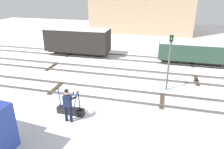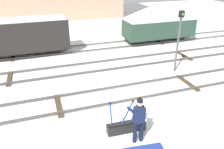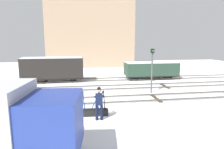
{
  "view_description": "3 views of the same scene",
  "coord_description": "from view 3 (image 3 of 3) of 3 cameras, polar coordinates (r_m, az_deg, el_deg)",
  "views": [
    {
      "loc": [
        3.41,
        -11.74,
        6.42
      ],
      "look_at": [
        0.34,
        0.31,
        1.29
      ],
      "focal_mm": 34.42,
      "sensor_mm": 36.0,
      "label": 1
    },
    {
      "loc": [
        -4.0,
        -9.1,
        5.78
      ],
      "look_at": [
        -0.6,
        0.87,
        0.79
      ],
      "focal_mm": 36.04,
      "sensor_mm": 36.0,
      "label": 2
    },
    {
      "loc": [
        -1.79,
        -12.99,
        4.13
      ],
      "look_at": [
        0.53,
        2.3,
        1.53
      ],
      "focal_mm": 30.28,
      "sensor_mm": 36.0,
      "label": 3
    }
  ],
  "objects": [
    {
      "name": "track_siding_far",
      "position": [
        20.99,
        -3.58,
        -1.52
      ],
      "size": [
        44.0,
        1.94,
        0.18
      ],
      "color": "#4C4742",
      "rests_on": "ground_plane"
    },
    {
      "name": "freight_car_near_switch",
      "position": [
        22.11,
        11.72,
        1.61
      ],
      "size": [
        5.98,
        2.14,
        1.96
      ],
      "rotation": [
        0.0,
        0.0,
        0.0
      ],
      "color": "#2D2B28",
      "rests_on": "ground_plane"
    },
    {
      "name": "track_main_line",
      "position": [
        13.72,
        -0.75,
        -7.53
      ],
      "size": [
        44.0,
        1.94,
        0.18
      ],
      "color": "#4C4742",
      "rests_on": "ground_plane"
    },
    {
      "name": "track_siding_near",
      "position": [
        17.28,
        -2.45,
        -3.92
      ],
      "size": [
        44.0,
        1.94,
        0.18
      ],
      "color": "#4C4742",
      "rests_on": "ground_plane"
    },
    {
      "name": "switch_lever_frame",
      "position": [
        11.08,
        -5.17,
        -11.02
      ],
      "size": [
        1.53,
        0.42,
        1.45
      ],
      "rotation": [
        0.0,
        0.0,
        -0.04
      ],
      "color": "black",
      "rests_on": "ground_plane"
    },
    {
      "name": "ground_plane",
      "position": [
        13.75,
        -0.75,
        -7.95
      ],
      "size": [
        60.0,
        60.0,
        0.0
      ],
      "primitive_type": "plane",
      "color": "white"
    },
    {
      "name": "apartment_building",
      "position": [
        34.38,
        -6.55,
        12.67
      ],
      "size": [
        14.85,
        6.25,
        12.07
      ],
      "color": "tan",
      "rests_on": "ground_plane"
    },
    {
      "name": "freight_car_mid_siding",
      "position": [
        20.94,
        -17.32,
        1.88
      ],
      "size": [
        6.29,
        2.19,
        2.63
      ],
      "rotation": [
        0.0,
        0.0,
        0.02
      ],
      "color": "#2D2B28",
      "rests_on": "ground_plane"
    },
    {
      "name": "signal_post",
      "position": [
        15.75,
        11.99,
        2.51
      ],
      "size": [
        0.24,
        0.32,
        3.67
      ],
      "color": "#4C4C4C",
      "rests_on": "ground_plane"
    },
    {
      "name": "rail_worker",
      "position": [
        10.23,
        -3.93,
        -8.06
      ],
      "size": [
        0.55,
        0.71,
        1.84
      ],
      "rotation": [
        0.0,
        0.0,
        -0.04
      ],
      "color": "#111831",
      "rests_on": "ground_plane"
    }
  ]
}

